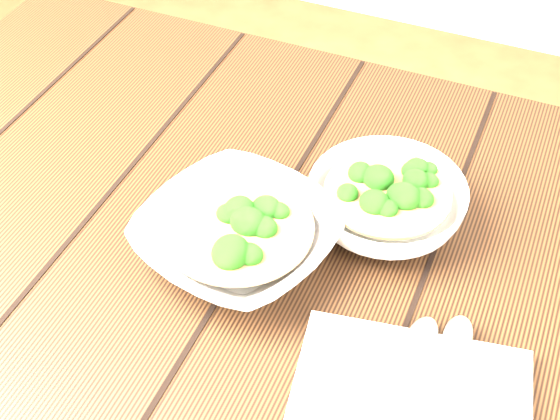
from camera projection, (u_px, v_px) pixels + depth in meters
name	position (u px, v px, depth m)	size (l,w,h in m)	color
table	(272.00, 307.00, 1.00)	(1.20, 0.80, 0.75)	#36200F
soup_bowl_front	(238.00, 236.00, 0.88)	(0.26, 0.26, 0.06)	silver
soup_bowl_back	(386.00, 203.00, 0.92)	(0.21, 0.21, 0.07)	silver
trivet	(268.00, 227.00, 0.91)	(0.12, 0.12, 0.03)	black
napkin	(409.00, 412.00, 0.75)	(0.23, 0.19, 0.01)	beige
spoon_left	(411.00, 364.00, 0.78)	(0.03, 0.19, 0.01)	#A7A393
spoon_right	(450.00, 364.00, 0.77)	(0.03, 0.19, 0.01)	#A7A393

